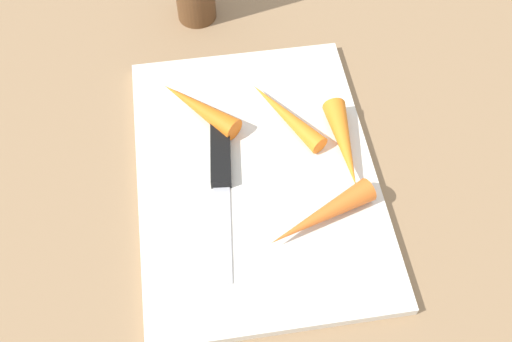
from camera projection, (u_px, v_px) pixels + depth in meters
name	position (u px, v px, depth m)	size (l,w,h in m)	color
ground_plane	(256.00, 177.00, 0.65)	(1.40, 1.40, 0.00)	#8C6D4C
cutting_board	(256.00, 174.00, 0.65)	(0.36, 0.26, 0.01)	silver
knife	(221.00, 161.00, 0.64)	(0.20, 0.04, 0.01)	#B7B7BC
carrot_short	(344.00, 144.00, 0.65)	(0.03, 0.03, 0.11)	orange
carrot_shortest	(198.00, 107.00, 0.68)	(0.03, 0.03, 0.11)	orange
carrot_long	(285.00, 115.00, 0.67)	(0.02, 0.02, 0.12)	orange
carrot_longest	(321.00, 216.00, 0.60)	(0.03, 0.03, 0.12)	orange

